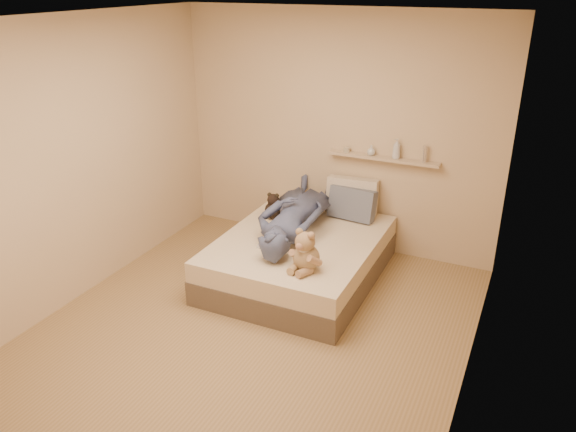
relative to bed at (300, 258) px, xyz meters
The scene contains 10 objects.
room 1.42m from the bed, 90.00° to the right, with size 3.80×3.80×3.80m.
bed is the anchor object (origin of this frame).
game_console 0.70m from the bed, 97.75° to the right, with size 0.18×0.09×0.06m.
teddy_bear 0.77m from the bed, 62.04° to the right, with size 0.32×0.32×0.40m.
dark_plush 0.66m from the bed, 144.24° to the left, with size 0.19×0.19×0.30m.
pillow_cream 0.97m from the bed, 72.76° to the left, with size 0.55×0.16×0.40m, color beige.
pillow_grey 0.85m from the bed, 65.91° to the left, with size 0.50×0.14×0.34m, color slate.
person 0.47m from the bed, 128.51° to the left, with size 0.61×1.67×0.40m, color #43486A.
wall_shelf 1.38m from the bed, 58.82° to the left, with size 1.20×0.12×0.03m, color tan.
shelf_bottles 1.46m from the bed, 57.00° to the left, with size 0.89×0.12×0.21m.
Camera 1 is at (2.05, -3.73, 2.89)m, focal length 35.00 mm.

